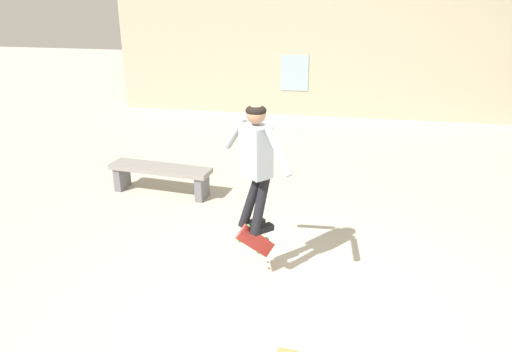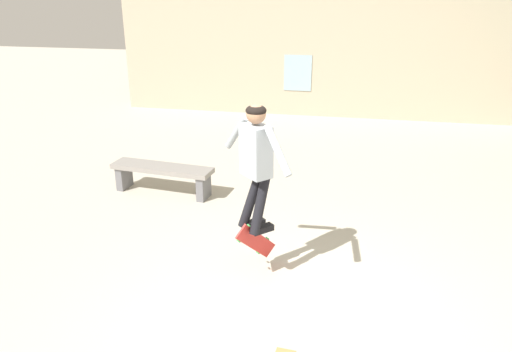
{
  "view_description": "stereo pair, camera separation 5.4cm",
  "coord_description": "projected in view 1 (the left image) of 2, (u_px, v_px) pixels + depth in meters",
  "views": [
    {
      "loc": [
        0.42,
        -4.31,
        3.28
      ],
      "look_at": [
        -0.51,
        0.66,
        1.3
      ],
      "focal_mm": 35.0,
      "sensor_mm": 36.0,
      "label": 1
    },
    {
      "loc": [
        0.47,
        -4.3,
        3.28
      ],
      "look_at": [
        -0.51,
        0.66,
        1.3
      ],
      "focal_mm": 35.0,
      "sensor_mm": 36.0,
      "label": 2
    }
  ],
  "objects": [
    {
      "name": "ground_plane",
      "position": [
        293.0,
        317.0,
        5.22
      ],
      "size": [
        40.0,
        40.0,
        0.0
      ],
      "primitive_type": "plane",
      "color": "beige"
    },
    {
      "name": "park_bench",
      "position": [
        160.0,
        174.0,
        8.14
      ],
      "size": [
        1.73,
        0.6,
        0.48
      ],
      "rotation": [
        0.0,
        0.0,
        -0.12
      ],
      "color": "gray",
      "rests_on": "ground_plane"
    },
    {
      "name": "building_backdrop",
      "position": [
        335.0,
        44.0,
        12.43
      ],
      "size": [
        11.76,
        0.52,
        4.35
      ],
      "color": "#B7A88E",
      "rests_on": "ground_plane"
    },
    {
      "name": "skater",
      "position": [
        256.0,
        157.0,
        5.36
      ],
      "size": [
        0.92,
        0.91,
        1.45
      ],
      "rotation": [
        0.0,
        0.0,
        0.79
      ],
      "color": "#9EA8B2"
    },
    {
      "name": "skateboard_flipping",
      "position": [
        256.0,
        241.0,
        5.81
      ],
      "size": [
        0.37,
        0.73,
        0.72
      ],
      "rotation": [
        0.0,
        0.0,
        1.21
      ],
      "color": "red"
    }
  ]
}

